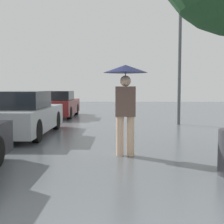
{
  "coord_description": "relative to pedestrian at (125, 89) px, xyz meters",
  "views": [
    {
      "loc": [
        -0.35,
        -1.34,
        1.44
      ],
      "look_at": [
        -0.48,
        5.17,
        0.93
      ],
      "focal_mm": 50.0,
      "sensor_mm": 36.0,
      "label": 1
    }
  ],
  "objects": [
    {
      "name": "parked_car_middle",
      "position": [
        -3.01,
        2.75,
        -0.8
      ],
      "size": [
        1.63,
        4.17,
        1.33
      ],
      "color": "#9EA3A8",
      "rests_on": "ground_plane"
    },
    {
      "name": "pedestrian",
      "position": [
        0.0,
        0.0,
        0.0
      ],
      "size": [
        0.92,
        0.92,
        1.91
      ],
      "color": "beige",
      "rests_on": "ground_plane"
    },
    {
      "name": "parked_car_farthest",
      "position": [
        -3.11,
        8.59,
        -0.82
      ],
      "size": [
        1.68,
        3.81,
        1.27
      ],
      "color": "maroon",
      "rests_on": "ground_plane"
    },
    {
      "name": "street_lamp",
      "position": [
        2.2,
        5.57,
        1.76
      ],
      "size": [
        0.34,
        0.34,
        4.92
      ],
      "color": "#515456",
      "rests_on": "ground_plane"
    }
  ]
}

